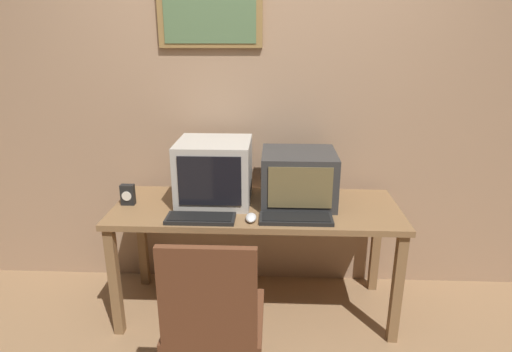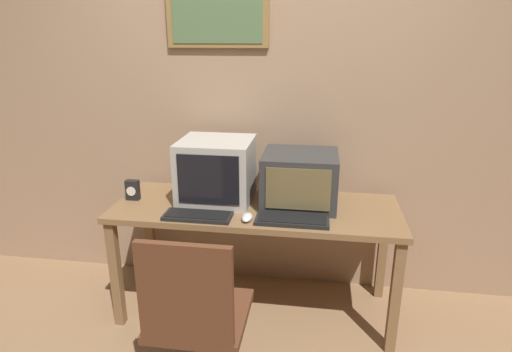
# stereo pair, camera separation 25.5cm
# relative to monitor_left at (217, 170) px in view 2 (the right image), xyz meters

# --- Properties ---
(wall_back) EXTENTS (8.00, 0.08, 2.60)m
(wall_back) POSITION_rel_monitor_left_xyz_m (0.26, 0.34, 0.38)
(wall_back) COLOR tan
(wall_back) RESTS_ON ground_plane
(desk) EXTENTS (1.74, 0.64, 0.74)m
(desk) POSITION_rel_monitor_left_xyz_m (0.26, -0.08, -0.28)
(desk) COLOR olive
(desk) RESTS_ON ground_plane
(monitor_left) EXTENTS (0.44, 0.42, 0.39)m
(monitor_left) POSITION_rel_monitor_left_xyz_m (0.00, 0.00, 0.00)
(monitor_left) COLOR #B7B2A8
(monitor_left) RESTS_ON desk
(monitor_right) EXTENTS (0.45, 0.41, 0.32)m
(monitor_right) POSITION_rel_monitor_left_xyz_m (0.52, 0.00, -0.03)
(monitor_right) COLOR #333333
(monitor_right) RESTS_ON desk
(keyboard_main) EXTENTS (0.39, 0.15, 0.03)m
(keyboard_main) POSITION_rel_monitor_left_xyz_m (-0.04, -0.30, -0.18)
(keyboard_main) COLOR black
(keyboard_main) RESTS_ON desk
(keyboard_side) EXTENTS (0.41, 0.16, 0.03)m
(keyboard_side) POSITION_rel_monitor_left_xyz_m (0.49, -0.28, -0.18)
(keyboard_side) COLOR black
(keyboard_side) RESTS_ON desk
(mouse_near_keyboard) EXTENTS (0.06, 0.12, 0.03)m
(mouse_near_keyboard) POSITION_rel_monitor_left_xyz_m (0.24, -0.29, -0.18)
(mouse_near_keyboard) COLOR silver
(mouse_near_keyboard) RESTS_ON desk
(desk_clock) EXTENTS (0.08, 0.05, 0.13)m
(desk_clock) POSITION_rel_monitor_left_xyz_m (-0.53, -0.09, -0.13)
(desk_clock) COLOR black
(desk_clock) RESTS_ON desk
(office_chair) EXTENTS (0.47, 0.47, 0.94)m
(office_chair) POSITION_rel_monitor_left_xyz_m (0.10, -0.87, -0.52)
(office_chair) COLOR black
(office_chair) RESTS_ON ground_plane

